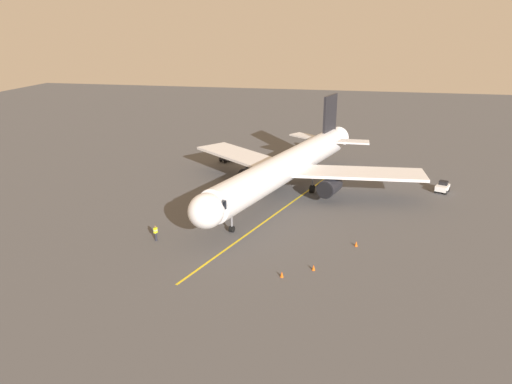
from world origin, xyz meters
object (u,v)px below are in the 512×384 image
tug_portside (443,187)px  safety_cone_wing_port (314,267)px  safety_cone_nose_right (356,244)px  safety_cone_nose_left (282,274)px  ground_crew_marshaller (156,233)px  baggage_cart_near_nose (227,158)px  airplane (287,167)px

tug_portside → safety_cone_wing_port: tug_portside is taller
tug_portside → safety_cone_wing_port: (15.13, 25.93, -0.43)m
safety_cone_nose_right → tug_portside: bearing=-119.6°
safety_cone_nose_left → ground_crew_marshaller: bearing=-19.8°
baggage_cart_near_nose → tug_portside: (-32.67, 9.20, 0.05)m
baggage_cart_near_nose → tug_portside: bearing=164.3°
safety_cone_nose_left → safety_cone_wing_port: size_ratio=1.00×
ground_crew_marshaller → baggage_cart_near_nose: bearing=-88.9°
airplane → ground_crew_marshaller: (11.43, 16.95, -3.12)m
tug_portside → safety_cone_nose_left: tug_portside is taller
airplane → safety_cone_nose_right: bearing=123.5°
ground_crew_marshaller → safety_cone_wing_port: bearing=169.2°
airplane → safety_cone_nose_left: size_ratio=71.65×
safety_cone_nose_right → safety_cone_wing_port: same height
airplane → baggage_cart_near_nose: (12.01, -14.95, -3.35)m
ground_crew_marshaller → baggage_cart_near_nose: (0.59, -31.90, -0.23)m
baggage_cart_near_nose → tug_portside: tug_portside is taller
ground_crew_marshaller → safety_cone_nose_right: (-20.78, -2.84, -0.61)m
baggage_cart_near_nose → safety_cone_wing_port: size_ratio=5.32×
ground_crew_marshaller → safety_cone_nose_right: bearing=-172.2°
tug_portside → safety_cone_nose_left: 33.06m
airplane → safety_cone_nose_right: (-9.36, 14.12, -3.73)m
airplane → safety_cone_nose_left: (-2.83, 22.09, -3.73)m
airplane → baggage_cart_near_nose: airplane is taller
tug_portside → safety_cone_nose_right: bearing=60.4°
baggage_cart_near_nose → tug_portside: size_ratio=1.09×
safety_cone_nose_right → safety_cone_wing_port: (3.84, 6.07, 0.00)m
baggage_cart_near_nose → safety_cone_wing_port: 39.27m
airplane → ground_crew_marshaller: bearing=56.0°
tug_portside → safety_cone_wing_port: bearing=59.7°
baggage_cart_near_nose → safety_cone_wing_port: baggage_cart_near_nose is taller
ground_crew_marshaller → safety_cone_nose_left: (-14.25, 5.14, -0.61)m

